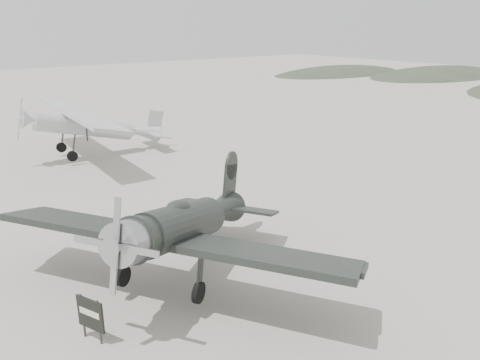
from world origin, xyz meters
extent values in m
plane|color=#9C968A|center=(0.00, 0.00, 0.00)|extent=(160.00, 160.00, 0.00)
ellipsoid|color=#313B2B|center=(60.00, 28.00, 0.00)|extent=(36.00, 18.00, 6.00)
ellipsoid|color=#313B2B|center=(50.00, 40.00, 0.00)|extent=(32.00, 16.00, 5.20)
cylinder|color=black|center=(-5.02, -0.98, 1.97)|extent=(4.13, 3.21, 1.29)
cone|color=black|center=(-2.42, 0.60, 2.02)|extent=(2.67, 2.27, 1.20)
cylinder|color=#ADB0B2|center=(-7.42, -2.44, 1.97)|extent=(1.30, 1.41, 1.14)
cone|color=#ADB0B2|center=(-7.89, -2.73, 1.97)|extent=(0.54, 0.61, 0.52)
cube|color=#ADB0B2|center=(-7.84, -2.69, 1.97)|extent=(0.13, 0.17, 2.40)
ellipsoid|color=black|center=(-5.17, -1.08, 2.54)|extent=(1.19, 1.06, 0.42)
cube|color=black|center=(-5.57, -1.32, 1.65)|extent=(7.39, 10.45, 0.20)
cube|color=black|center=(-1.79, 0.98, 2.06)|extent=(2.87, 3.83, 0.09)
cube|color=black|center=(-1.67, 1.05, 2.85)|extent=(0.99, 0.65, 1.66)
cylinder|color=black|center=(-5.24, -2.57, 0.39)|extent=(0.61, 0.45, 0.63)
cylinder|color=black|center=(-6.53, -0.45, 0.39)|extent=(0.61, 0.45, 0.63)
cylinder|color=#333333|center=(-5.24, -2.57, 1.01)|extent=(0.14, 0.14, 1.29)
cylinder|color=#333333|center=(-6.53, -0.45, 1.01)|extent=(0.14, 0.14, 1.29)
cylinder|color=black|center=(-1.59, 1.10, 1.62)|extent=(0.21, 0.17, 0.20)
cylinder|color=#9A9D9F|center=(-1.99, 15.25, 1.98)|extent=(5.78, 1.55, 1.21)
cone|color=#9A9D9F|center=(1.86, 15.02, 1.98)|extent=(2.04, 1.22, 1.10)
cone|color=#9A9D9F|center=(-5.17, 15.44, 1.98)|extent=(0.73, 1.18, 1.14)
cube|color=#9A9D9F|center=(-5.61, 15.46, 1.98)|extent=(0.06, 0.16, 2.42)
cube|color=#9A9D9F|center=(-2.43, 15.27, 2.66)|extent=(2.81, 12.21, 0.20)
cube|color=#9A9D9F|center=(2.41, 14.99, 2.03)|extent=(1.21, 3.79, 0.09)
cube|color=#9A9D9F|center=(2.52, 14.98, 2.75)|extent=(0.99, 0.15, 1.43)
cylinder|color=black|center=(-2.94, 14.09, 0.31)|extent=(0.62, 0.19, 0.62)
cylinder|color=black|center=(-2.79, 16.51, 0.31)|extent=(0.62, 0.19, 0.62)
cylinder|color=#333333|center=(-2.94, 14.09, 0.93)|extent=(0.10, 0.10, 1.32)
cylinder|color=#333333|center=(-2.79, 16.51, 0.93)|extent=(0.10, 0.10, 1.32)
cylinder|color=black|center=(2.63, 14.97, 1.65)|extent=(0.20, 0.09, 0.20)
cylinder|color=#333333|center=(-8.21, -2.27, 0.64)|extent=(0.08, 0.08, 1.28)
cylinder|color=#333333|center=(-8.44, -1.73, 0.64)|extent=(0.08, 0.08, 1.28)
cube|color=black|center=(-8.33, -2.00, 0.79)|extent=(0.39, 0.84, 0.88)
cube|color=#EBE8C2|center=(-8.36, -2.01, 0.84)|extent=(0.27, 0.64, 0.18)
camera|label=1|loc=(-11.56, -12.44, 7.85)|focal=35.00mm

